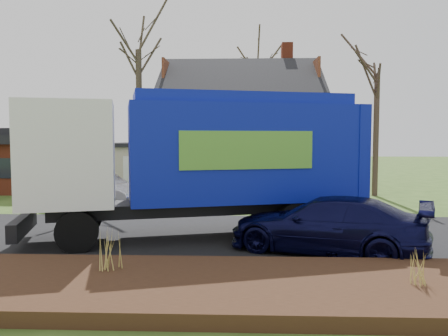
{
  "coord_description": "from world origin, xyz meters",
  "views": [
    {
      "loc": [
        2.02,
        -13.92,
        3.16
      ],
      "look_at": [
        1.39,
        2.5,
        2.01
      ],
      "focal_mm": 35.0,
      "sensor_mm": 36.0,
      "label": 1
    }
  ],
  "objects": [
    {
      "name": "ground",
      "position": [
        0.0,
        0.0,
        0.0
      ],
      "size": [
        120.0,
        120.0,
        0.0
      ],
      "primitive_type": "plane",
      "color": "#324C19",
      "rests_on": "ground"
    },
    {
      "name": "road",
      "position": [
        0.0,
        0.0,
        0.01
      ],
      "size": [
        80.0,
        7.0,
        0.02
      ],
      "primitive_type": "cube",
      "color": "black",
      "rests_on": "ground"
    },
    {
      "name": "mulch_verge",
      "position": [
        0.0,
        -5.3,
        0.15
      ],
      "size": [
        80.0,
        3.5,
        0.3
      ],
      "primitive_type": "cube",
      "color": "black",
      "rests_on": "ground"
    },
    {
      "name": "main_house",
      "position": [
        1.49,
        13.91,
        4.03
      ],
      "size": [
        12.95,
        8.95,
        9.26
      ],
      "color": "#C0B09A",
      "rests_on": "ground"
    },
    {
      "name": "ranch_house",
      "position": [
        -12.0,
        13.0,
        1.81
      ],
      "size": [
        9.8,
        8.2,
        3.7
      ],
      "color": "#943820",
      "rests_on": "ground"
    },
    {
      "name": "garbage_truck",
      "position": [
        0.93,
        -0.08,
        2.61
      ],
      "size": [
        10.95,
        5.54,
        4.53
      ],
      "rotation": [
        0.0,
        0.0,
        0.27
      ],
      "color": "black",
      "rests_on": "ground"
    },
    {
      "name": "silver_sedan",
      "position": [
        -4.38,
        5.1,
        0.82
      ],
      "size": [
        5.23,
        3.56,
        1.63
      ],
      "primitive_type": "imported",
      "rotation": [
        0.0,
        0.0,
        1.16
      ],
      "color": "#9E9FA5",
      "rests_on": "ground"
    },
    {
      "name": "navy_wagon",
      "position": [
        4.37,
        -1.99,
        0.77
      ],
      "size": [
        5.76,
        4.04,
        1.55
      ],
      "primitive_type": "imported",
      "rotation": [
        0.0,
        0.0,
        -1.96
      ],
      "color": "black",
      "rests_on": "ground"
    },
    {
      "name": "tree_front_west",
      "position": [
        -3.67,
        10.47,
        9.2
      ],
      "size": [
        3.76,
        3.76,
        11.16
      ],
      "color": "#3F3525",
      "rests_on": "ground"
    },
    {
      "name": "tree_front_east",
      "position": [
        9.31,
        9.96,
        7.63
      ],
      "size": [
        3.38,
        3.38,
        9.39
      ],
      "color": "#433228",
      "rests_on": "ground"
    },
    {
      "name": "tree_back",
      "position": [
        3.35,
        21.79,
        10.13
      ],
      "size": [
        3.84,
        3.84,
        12.15
      ],
      "color": "#453729",
      "rests_on": "ground"
    },
    {
      "name": "grass_clump_mid",
      "position": [
        -0.8,
        -4.72,
        0.74
      ],
      "size": [
        0.32,
        0.26,
        0.88
      ],
      "color": "tan",
      "rests_on": "mulch_verge"
    },
    {
      "name": "grass_clump_east",
      "position": [
        5.5,
        -5.39,
        0.67
      ],
      "size": [
        0.3,
        0.25,
        0.75
      ],
      "color": "tan",
      "rests_on": "mulch_verge"
    }
  ]
}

